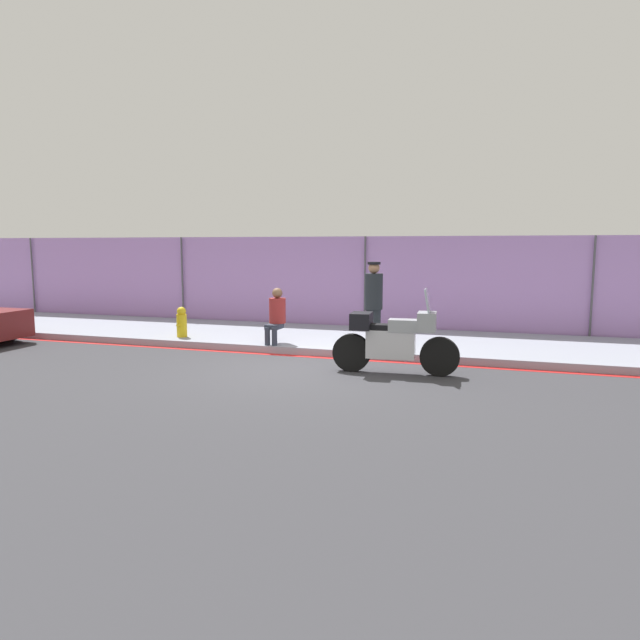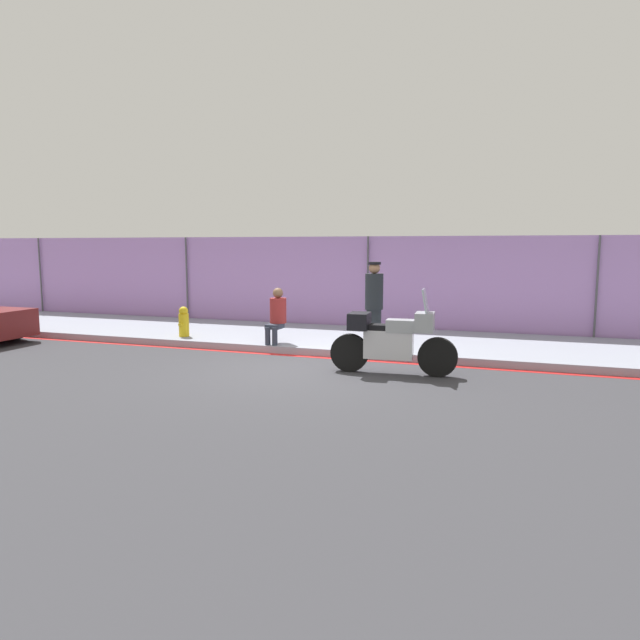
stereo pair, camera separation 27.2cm
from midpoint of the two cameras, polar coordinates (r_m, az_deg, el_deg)
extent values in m
plane|color=#38383D|center=(10.74, -2.25, -4.96)|extent=(120.00, 120.00, 0.00)
cube|color=#8E93A3|center=(13.60, 2.17, -1.98)|extent=(40.94, 3.60, 0.16)
cube|color=red|center=(11.83, -0.29, -3.77)|extent=(40.94, 0.18, 0.01)
cube|color=#AD7FC6|center=(15.28, 4.09, 3.56)|extent=(38.90, 0.08, 2.55)
cylinder|color=#4C4C51|center=(20.76, -27.12, 3.79)|extent=(0.05, 0.05, 2.55)
cylinder|color=#4C4C51|center=(17.33, -14.03, 3.82)|extent=(0.05, 0.05, 2.55)
cylinder|color=#4C4C51|center=(15.18, 4.00, 3.54)|extent=(0.05, 0.05, 2.55)
cylinder|color=#4C4C51|center=(14.88, 25.11, 2.77)|extent=(0.05, 0.05, 2.55)
cylinder|color=black|center=(10.33, 11.14, -3.61)|extent=(0.71, 0.19, 0.70)
cylinder|color=black|center=(10.52, 2.44, -3.28)|extent=(0.71, 0.19, 0.70)
cube|color=silver|center=(10.37, 6.33, -2.41)|extent=(0.89, 0.34, 0.52)
cube|color=#999EA3|center=(10.29, 7.59, -0.55)|extent=(0.54, 0.34, 0.22)
cube|color=black|center=(10.33, 5.83, -0.71)|extent=(0.62, 0.32, 0.10)
cube|color=#999EA3|center=(10.24, 9.89, -0.18)|extent=(0.35, 0.50, 0.34)
cube|color=silver|center=(10.20, 9.94, 1.94)|extent=(0.13, 0.43, 0.42)
cube|color=black|center=(10.39, 3.41, -0.08)|extent=(0.39, 0.53, 0.30)
cylinder|color=#1E2328|center=(12.48, 4.73, -0.69)|extent=(0.32, 0.32, 0.77)
cylinder|color=#1E2328|center=(12.39, 4.77, 2.86)|extent=(0.39, 0.39, 0.77)
sphere|color=#A37556|center=(12.36, 4.79, 5.21)|extent=(0.24, 0.24, 0.24)
cylinder|color=black|center=(12.36, 4.80, 5.68)|extent=(0.28, 0.28, 0.05)
cylinder|color=#2D3342|center=(12.42, -5.91, -1.64)|extent=(0.12, 0.12, 0.39)
cylinder|color=#2D3342|center=(12.36, -5.21, -1.68)|extent=(0.12, 0.12, 0.39)
cube|color=#2D3342|center=(12.54, -5.22, -0.64)|extent=(0.31, 0.39, 0.10)
cylinder|color=maroon|center=(12.68, -4.89, 0.94)|extent=(0.37, 0.37, 0.55)
sphere|color=brown|center=(12.64, -4.91, 2.70)|extent=(0.23, 0.23, 0.23)
cylinder|color=black|center=(15.87, -29.14, -0.75)|extent=(0.60, 0.22, 0.60)
cylinder|color=gold|center=(13.90, -14.20, -0.54)|extent=(0.24, 0.24, 0.54)
sphere|color=gold|center=(13.86, -14.24, 0.84)|extent=(0.22, 0.22, 0.22)
cylinder|color=gold|center=(13.78, -14.49, -0.50)|extent=(0.08, 0.10, 0.08)
camera|label=1|loc=(0.14, -90.65, -0.08)|focal=32.00mm
camera|label=2|loc=(0.14, 89.35, 0.08)|focal=32.00mm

